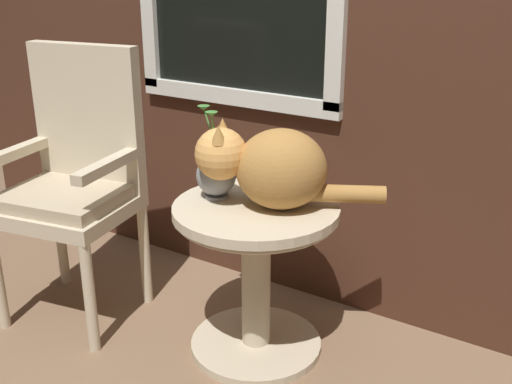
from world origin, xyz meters
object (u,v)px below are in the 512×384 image
(wicker_side_table, at_px, (256,256))
(cat, at_px, (271,167))
(pewter_vase_with_ivy, at_px, (216,171))
(wicker_chair, at_px, (76,173))

(wicker_side_table, xyz_separation_m, cat, (0.05, 0.02, 0.35))
(cat, distance_m, pewter_vase_with_ivy, 0.22)
(wicker_chair, bearing_deg, wicker_side_table, 9.12)
(wicker_chair, xyz_separation_m, cat, (0.83, 0.14, 0.14))
(wicker_side_table, bearing_deg, cat, 20.26)
(wicker_side_table, bearing_deg, wicker_chair, -170.88)
(wicker_side_table, distance_m, wicker_chair, 0.81)
(wicker_chair, bearing_deg, cat, 9.82)
(cat, bearing_deg, pewter_vase_with_ivy, -171.51)
(wicker_side_table, height_order, pewter_vase_with_ivy, pewter_vase_with_ivy)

